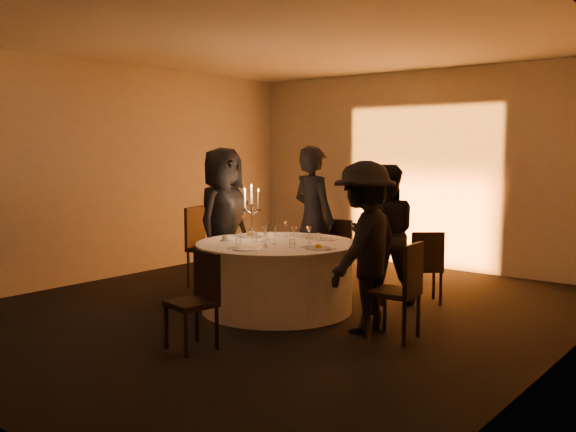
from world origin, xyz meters
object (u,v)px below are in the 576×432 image
Objects in this scene: chair_front at (198,295)px; guest_back_right at (385,234)px; guest_back_left at (314,219)px; guest_right at (365,247)px; chair_back_right at (425,263)px; chair_right at (402,286)px; coffee_cup at (225,238)px; banquet_table at (277,276)px; chair_left at (203,241)px; candelabra at (252,218)px; chair_back_left at (343,250)px; guest_left at (223,222)px.

chair_front is 2.61m from guest_back_right.
guest_back_left is 1.13× the size of guest_back_right.
chair_front is 1.70m from guest_right.
chair_back_right is 2.94m from chair_front.
coffee_cup is at bearing -92.83° from chair_right.
banquet_table is 1.71× the size of chair_left.
chair_left is 1.13m from candelabra.
chair_front is at bearing 42.83° from guest_back_right.
chair_left is 2.90m from chair_back_right.
candelabra reaches higher than chair_right.
chair_back_left is at bearing -44.15° from chair_back_right.
banquet_table is 1.37m from guest_back_right.
chair_back_left is at bearing -138.20° from chair_right.
chair_left is 0.62× the size of guest_right.
chair_back_right is 0.58m from guest_back_right.
guest_right reaches higher than coffee_cup.
chair_back_left is 1.75m from coffee_cup.
chair_right is 1.07× the size of chair_front.
guest_back_left is at bearing -53.95° from guest_left.
coffee_cup is at bearing 73.32° from chair_back_left.
coffee_cup reaches higher than banquet_table.
candelabra is at bearing -104.31° from chair_right.
guest_right is (-0.44, 0.04, 0.32)m from chair_right.
guest_left reaches higher than banquet_table.
chair_right reaches higher than coffee_cup.
chair_back_left is 0.98× the size of chair_right.
guest_back_left is at bearing -29.36° from chair_back_right.
guest_left is at bearing 169.10° from banquet_table.
guest_left reaches higher than chair_back_left.
chair_back_right is 0.51× the size of guest_right.
chair_back_left is 1.46× the size of candelabra.
chair_back_right is at bearing 83.13° from chair_front.
coffee_cup is at bearing -145.17° from guest_left.
candelabra is (-0.29, -0.85, 0.07)m from guest_back_left.
chair_front is 2.20m from guest_left.
chair_back_right is at bearing 176.81° from chair_back_left.
chair_front is (1.88, -1.89, -0.11)m from chair_left.
candelabra reaches higher than banquet_table.
guest_left is at bearing 60.34° from guest_back_left.
guest_back_right is (0.78, 1.04, 0.43)m from banquet_table.
guest_back_right reaches higher than chair_left.
chair_back_left is 0.92m from guest_back_right.
guest_left is at bearing -103.13° from guest_right.
chair_back_left reaches higher than chair_front.
chair_back_left is 1.05× the size of chair_front.
chair_back_right is at bearing -74.35° from guest_left.
banquet_table is 1.30m from guest_right.
chair_back_right is 2.35m from coffee_cup.
chair_back_right is (2.75, 0.92, -0.11)m from chair_left.
chair_right is at bearing 2.91° from coffee_cup.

